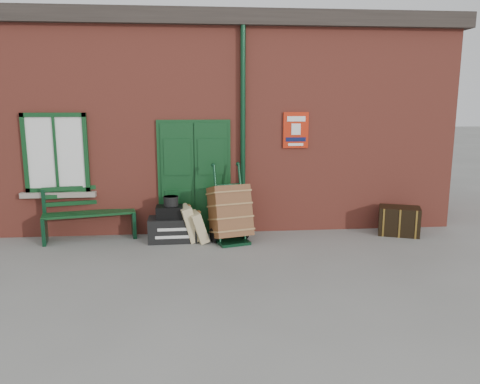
{
  "coord_description": "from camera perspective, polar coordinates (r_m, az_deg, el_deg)",
  "views": [
    {
      "loc": [
        -0.24,
        -7.63,
        2.6
      ],
      "look_at": [
        0.52,
        0.6,
        1.0
      ],
      "focal_mm": 35.0,
      "sensor_mm": 36.0,
      "label": 1
    }
  ],
  "objects": [
    {
      "name": "suitcase_front",
      "position": [
        8.81,
        -5.13,
        -4.25
      ],
      "size": [
        0.43,
        0.5,
        0.59
      ],
      "primitive_type": "cube",
      "rotation": [
        0.0,
        -0.31,
        0.26
      ],
      "color": "tan",
      "rests_on": "ground"
    },
    {
      "name": "strongbox",
      "position": [
        8.88,
        -8.58,
        -2.42
      ],
      "size": [
        0.51,
        0.37,
        0.23
      ],
      "primitive_type": "cube",
      "rotation": [
        0.0,
        0.0,
        0.02
      ],
      "color": "black",
      "rests_on": "houdini_trunk"
    },
    {
      "name": "station_building",
      "position": [
        11.13,
        -4.09,
        8.68
      ],
      "size": [
        10.3,
        4.3,
        4.36
      ],
      "color": "#A54535",
      "rests_on": "ground"
    },
    {
      "name": "houdini_trunk",
      "position": [
        8.96,
        -8.2,
        -4.52
      ],
      "size": [
        0.91,
        0.52,
        0.45
      ],
      "primitive_type": "cube",
      "rotation": [
        0.0,
        0.0,
        0.02
      ],
      "color": "black",
      "rests_on": "ground"
    },
    {
      "name": "dark_trunk",
      "position": [
        9.8,
        18.82,
        -3.34
      ],
      "size": [
        0.9,
        0.75,
        0.56
      ],
      "primitive_type": "cube",
      "rotation": [
        0.0,
        0.0,
        -0.37
      ],
      "color": "black",
      "rests_on": "ground"
    },
    {
      "name": "hatbox",
      "position": [
        8.86,
        -8.41,
        -1.09
      ],
      "size": [
        0.28,
        0.28,
        0.18
      ],
      "primitive_type": "cylinder",
      "rotation": [
        0.0,
        0.0,
        0.02
      ],
      "color": "black",
      "rests_on": "strongbox"
    },
    {
      "name": "porter_trolley",
      "position": [
        8.76,
        -1.21,
        -2.52
      ],
      "size": [
        0.87,
        0.91,
        1.44
      ],
      "rotation": [
        0.0,
        0.0,
        0.28
      ],
      "color": "black",
      "rests_on": "ground"
    },
    {
      "name": "bench",
      "position": [
        9.43,
        -17.89,
        -2.28
      ],
      "size": [
        1.76,
        0.87,
        1.05
      ],
      "rotation": [
        0.0,
        0.0,
        0.21
      ],
      "color": "#0F3A19",
      "rests_on": "ground"
    },
    {
      "name": "ground",
      "position": [
        8.06,
        -3.31,
        -7.87
      ],
      "size": [
        80.0,
        80.0,
        0.0
      ],
      "primitive_type": "plane",
      "color": "gray",
      "rests_on": "ground"
    },
    {
      "name": "suitcase_back",
      "position": [
        8.89,
        -6.3,
        -3.8
      ],
      "size": [
        0.46,
        0.55,
        0.69
      ],
      "primitive_type": "cube",
      "rotation": [
        0.0,
        -0.25,
        0.26
      ],
      "color": "tan",
      "rests_on": "ground"
    }
  ]
}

